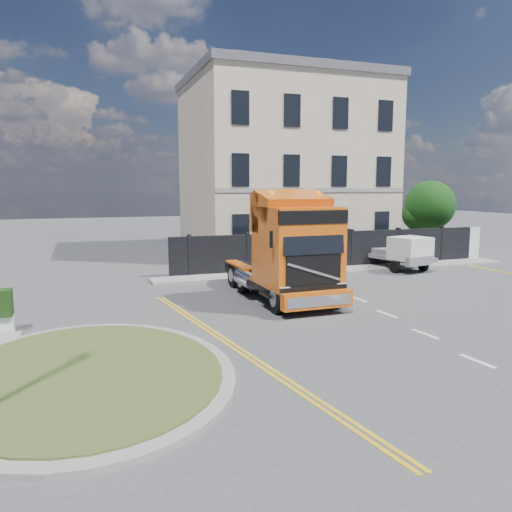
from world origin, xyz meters
name	(u,v)px	position (x,y,z in m)	size (l,w,h in m)	color
ground	(305,319)	(0.00, 0.00, 0.00)	(120.00, 120.00, 0.00)	#424244
traffic_island	(86,374)	(-7.00, -3.00, 0.08)	(6.80, 6.80, 0.17)	gray
hoarding_fence	(344,250)	(6.55, 9.00, 1.00)	(18.80, 0.25, 2.00)	black
georgian_building	(282,166)	(6.00, 16.50, 5.77)	(12.30, 10.30, 12.80)	beige
tree	(427,208)	(14.38, 12.10, 3.05)	(3.20, 3.20, 4.80)	#382619
pavement_far	(343,270)	(6.00, 8.10, 0.06)	(20.00, 1.60, 0.12)	gray
truck	(290,254)	(0.51, 2.47, 1.86)	(2.66, 6.94, 4.14)	black
flatbed_pickup	(404,252)	(9.08, 7.16, 0.98)	(2.60, 4.67, 1.82)	slate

